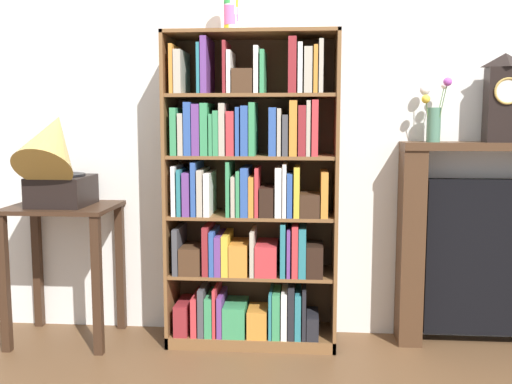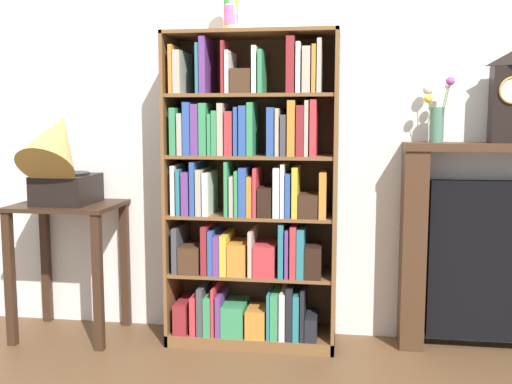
{
  "view_description": "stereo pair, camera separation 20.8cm",
  "coord_description": "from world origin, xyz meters",
  "px_view_note": "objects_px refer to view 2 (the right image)",
  "views": [
    {
      "loc": [
        0.27,
        -2.99,
        1.19
      ],
      "look_at": [
        0.02,
        0.09,
        0.8
      ],
      "focal_mm": 41.98,
      "sensor_mm": 36.0,
      "label": 1
    },
    {
      "loc": [
        0.48,
        -2.96,
        1.19
      ],
      "look_at": [
        0.02,
        0.09,
        0.8
      ],
      "focal_mm": 41.98,
      "sensor_mm": 36.0,
      "label": 2
    }
  ],
  "objects_px": {
    "bookshelf": "(250,202)",
    "cup_stack": "(231,4)",
    "side_table_left": "(69,239)",
    "gramophone": "(59,157)",
    "flower_vase": "(436,114)",
    "fireplace_mantel": "(499,249)",
    "mantel_clock": "(510,97)"
  },
  "relations": [
    {
      "from": "fireplace_mantel",
      "to": "mantel_clock",
      "type": "xyz_separation_m",
      "value": [
        0.01,
        -0.02,
        0.76
      ]
    },
    {
      "from": "cup_stack",
      "to": "fireplace_mantel",
      "type": "relative_size",
      "value": 0.26
    },
    {
      "from": "cup_stack",
      "to": "flower_vase",
      "type": "xyz_separation_m",
      "value": [
        1.03,
        0.08,
        -0.55
      ]
    },
    {
      "from": "bookshelf",
      "to": "flower_vase",
      "type": "distance_m",
      "value": 1.04
    },
    {
      "from": "cup_stack",
      "to": "side_table_left",
      "type": "distance_m",
      "value": 1.51
    },
    {
      "from": "bookshelf",
      "to": "mantel_clock",
      "type": "bearing_deg",
      "value": 3.15
    },
    {
      "from": "fireplace_mantel",
      "to": "mantel_clock",
      "type": "relative_size",
      "value": 2.4
    },
    {
      "from": "bookshelf",
      "to": "fireplace_mantel",
      "type": "distance_m",
      "value": 1.29
    },
    {
      "from": "fireplace_mantel",
      "to": "flower_vase",
      "type": "height_order",
      "value": "flower_vase"
    },
    {
      "from": "flower_vase",
      "to": "mantel_clock",
      "type": "bearing_deg",
      "value": -0.38
    },
    {
      "from": "fireplace_mantel",
      "to": "flower_vase",
      "type": "xyz_separation_m",
      "value": [
        -0.33,
        -0.02,
        0.68
      ]
    },
    {
      "from": "side_table_left",
      "to": "flower_vase",
      "type": "xyz_separation_m",
      "value": [
        1.92,
        0.12,
        0.67
      ]
    },
    {
      "from": "fireplace_mantel",
      "to": "flower_vase",
      "type": "bearing_deg",
      "value": -177.2
    },
    {
      "from": "bookshelf",
      "to": "fireplace_mantel",
      "type": "height_order",
      "value": "bookshelf"
    },
    {
      "from": "gramophone",
      "to": "fireplace_mantel",
      "type": "xyz_separation_m",
      "value": [
        2.25,
        0.21,
        -0.46
      ]
    },
    {
      "from": "side_table_left",
      "to": "gramophone",
      "type": "xyz_separation_m",
      "value": [
        0.0,
        -0.08,
        0.45
      ]
    },
    {
      "from": "gramophone",
      "to": "flower_vase",
      "type": "height_order",
      "value": "flower_vase"
    },
    {
      "from": "side_table_left",
      "to": "cup_stack",
      "type": "bearing_deg",
      "value": 2.28
    },
    {
      "from": "cup_stack",
      "to": "mantel_clock",
      "type": "height_order",
      "value": "cup_stack"
    },
    {
      "from": "bookshelf",
      "to": "gramophone",
      "type": "xyz_separation_m",
      "value": [
        -0.99,
        -0.12,
        0.24
      ]
    },
    {
      "from": "fireplace_mantel",
      "to": "gramophone",
      "type": "bearing_deg",
      "value": -174.68
    },
    {
      "from": "side_table_left",
      "to": "gramophone",
      "type": "distance_m",
      "value": 0.46
    },
    {
      "from": "side_table_left",
      "to": "gramophone",
      "type": "bearing_deg",
      "value": -90.0
    },
    {
      "from": "cup_stack",
      "to": "side_table_left",
      "type": "relative_size",
      "value": 0.38
    },
    {
      "from": "cup_stack",
      "to": "fireplace_mantel",
      "type": "bearing_deg",
      "value": 4.12
    },
    {
      "from": "bookshelf",
      "to": "cup_stack",
      "type": "bearing_deg",
      "value": -174.45
    },
    {
      "from": "side_table_left",
      "to": "fireplace_mantel",
      "type": "relative_size",
      "value": 0.69
    },
    {
      "from": "fireplace_mantel",
      "to": "flower_vase",
      "type": "distance_m",
      "value": 0.76
    },
    {
      "from": "side_table_left",
      "to": "mantel_clock",
      "type": "distance_m",
      "value": 2.39
    },
    {
      "from": "bookshelf",
      "to": "gramophone",
      "type": "relative_size",
      "value": 2.86
    },
    {
      "from": "bookshelf",
      "to": "cup_stack",
      "type": "height_order",
      "value": "cup_stack"
    },
    {
      "from": "cup_stack",
      "to": "gramophone",
      "type": "bearing_deg",
      "value": -172.86
    }
  ]
}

